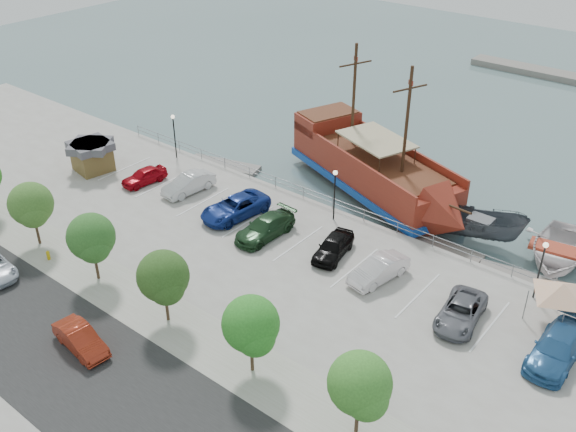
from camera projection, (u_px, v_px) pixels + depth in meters
The scene contains 30 objects.
ground at pixel (282, 267), 46.77m from camera, with size 160.00×160.00×0.00m, color slate.
street at pixel (100, 382), 35.51m from camera, with size 100.00×8.00×0.04m, color black.
sidewalk at pixel (179, 326), 39.53m from camera, with size 100.00×4.00×0.05m, color gray.
seawall_railing at pixel (343, 207), 51.23m from camera, with size 50.00×0.06×1.00m.
pirate_ship at pixel (383, 176), 54.47m from camera, with size 20.76×12.28×12.91m.
patrol_boat at pixel (479, 228), 48.79m from camera, with size 2.61×6.94×2.69m, color #444950.
speedboat at pixel (557, 253), 46.89m from camera, with size 5.54×7.76×1.61m, color silver.
dock_west at pixel (223, 165), 60.67m from camera, with size 7.05×2.01×0.40m, color gray.
dock_mid at pixel (438, 247), 48.67m from camera, with size 6.84×1.95×0.39m, color gray.
dock_east at pixel (524, 280), 45.07m from camera, with size 6.43×1.84×0.37m, color gray.
shed at pixel (92, 155), 57.37m from camera, with size 3.83×3.83×2.70m.
canopy_tent at pixel (564, 284), 38.27m from camera, with size 5.37×5.37×3.49m.
street_sedan at pixel (81, 339), 37.52m from camera, with size 1.49×4.28×1.41m, color maroon.
fire_hydrant at pixel (48, 255), 45.57m from camera, with size 0.26×0.26×0.74m.
lamp_post_left at pixel (174, 129), 58.78m from camera, with size 0.36×0.36×4.28m.
lamp_post_mid at pixel (335, 186), 49.13m from camera, with size 0.36×0.36×4.28m.
lamp_post_right at pixel (542, 260), 40.54m from camera, with size 0.36×0.36×4.28m.
tree_b at pixel (31, 206), 45.77m from camera, with size 3.30×3.20×5.00m.
tree_c at pixel (92, 239), 42.02m from camera, with size 3.30×3.20×5.00m.
tree_d at pixel (164, 279), 38.27m from camera, with size 3.30×3.20×5.00m.
tree_e at pixel (252, 327), 34.51m from camera, with size 3.30×3.20×5.00m.
tree_f at pixel (361, 387), 30.76m from camera, with size 3.30×3.20×5.00m.
parked_car_a at pixel (144, 176), 55.53m from camera, with size 1.64×4.08×1.39m, color #A20510.
parked_car_b at pixel (189, 184), 54.08m from camera, with size 1.67×4.79×1.58m, color silver.
parked_car_c at pixel (235, 207), 50.62m from camera, with size 2.69×5.84×1.62m, color navy.
parked_car_d at pixel (265, 227), 48.08m from camera, with size 2.18×5.35×1.55m, color #1C3C1F.
parked_car_e at pixel (333, 246), 45.86m from camera, with size 1.81×4.50×1.53m, color black.
parked_car_f at pixel (379, 270), 43.39m from camera, with size 1.64×4.71×1.55m, color silver.
parked_car_g at pixel (461, 312), 39.66m from camera, with size 2.33×5.05×1.40m, color slate.
parked_car_h at pixel (557, 348), 36.68m from camera, with size 2.32×5.71×1.66m, color #295C92.
Camera 1 is at (24.27, -29.66, 26.07)m, focal length 40.00 mm.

